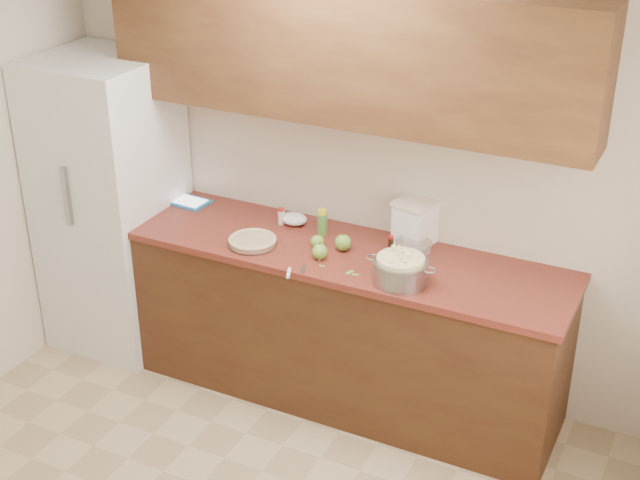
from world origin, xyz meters
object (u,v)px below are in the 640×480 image
at_px(colander, 400,270).
at_px(tablet, 190,202).
at_px(flour_canister, 415,222).
at_px(pie, 253,241).

bearing_deg(colander, tablet, 167.05).
bearing_deg(flour_canister, colander, -78.16).
height_order(pie, tablet, pie).
height_order(flour_canister, tablet, flour_canister).
xyz_separation_m(pie, flour_canister, (0.77, 0.42, 0.10)).
distance_m(pie, flour_canister, 0.88).
distance_m(pie, colander, 0.87).
relative_size(pie, colander, 0.73).
bearing_deg(pie, colander, -1.81).
relative_size(pie, flour_canister, 1.10).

